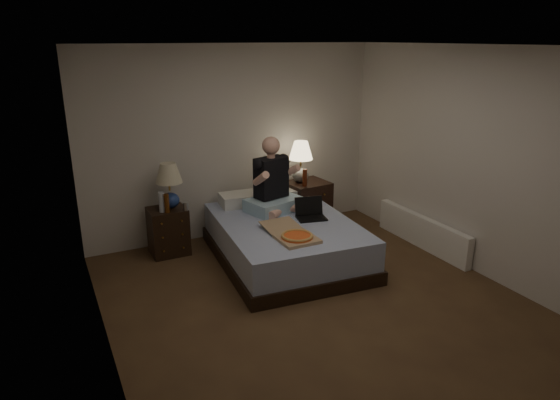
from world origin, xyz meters
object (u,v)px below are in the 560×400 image
bed (286,241)px  person (274,175)px  nightstand_left (168,231)px  beer_bottle_left (167,203)px  radiator (422,232)px  lamp_left (169,186)px  pizza_box (297,237)px  water_bottle (162,202)px  nightstand_right (307,206)px  laptop (312,209)px  beer_bottle_right (305,178)px  lamp_right (301,162)px  soda_can (186,206)px

bed → person: size_ratio=2.14×
nightstand_left → beer_bottle_left: (-0.02, -0.13, 0.41)m
bed → beer_bottle_left: size_ratio=8.65×
beer_bottle_left → radiator: bearing=-20.3°
lamp_left → pizza_box: 1.76m
nightstand_left → beer_bottle_left: beer_bottle_left is taller
bed → water_bottle: bearing=155.1°
nightstand_right → laptop: 0.95m
nightstand_left → water_bottle: size_ratio=2.33×
beer_bottle_right → laptop: size_ratio=0.68×
lamp_left → lamp_right: lamp_right is taller
person → lamp_left: bearing=144.9°
nightstand_left → person: person is taller
water_bottle → laptop: bearing=-26.8°
nightstand_left → soda_can: 0.42m
laptop → radiator: bearing=-1.0°
water_bottle → lamp_left: bearing=39.7°
nightstand_right → lamp_left: (-1.86, 0.10, 0.51)m
beer_bottle_right → person: bearing=-160.5°
bed → radiator: (1.75, -0.41, -0.05)m
beer_bottle_left → person: person is taller
lamp_left → laptop: 1.74m
lamp_right → beer_bottle_right: lamp_right is taller
lamp_left → laptop: lamp_left is taller
nightstand_right → beer_bottle_left: (-1.94, -0.06, 0.35)m
beer_bottle_right → pizza_box: size_ratio=0.30×
pizza_box → beer_bottle_left: bearing=129.8°
nightstand_right → beer_bottle_left: bearing=176.2°
nightstand_right → pizza_box: size_ratio=0.91×
pizza_box → beer_bottle_right: bearing=57.1°
bed → lamp_left: 1.55m
soda_can → beer_bottle_right: beer_bottle_right is taller
nightstand_right → lamp_right: (-0.08, 0.05, 0.63)m
water_bottle → beer_bottle_right: (1.86, -0.14, 0.10)m
nightstand_left → lamp_left: bearing=18.8°
lamp_right → water_bottle: size_ratio=2.24×
water_bottle → soda_can: water_bottle is taller
nightstand_left → nightstand_right: bearing=-2.5°
person → laptop: (0.27, -0.47, -0.35)m
water_bottle → soda_can: 0.29m
water_bottle → person: 1.38m
pizza_box → soda_can: bearing=123.7°
beer_bottle_left → beer_bottle_right: (1.82, -0.09, 0.11)m
beer_bottle_right → laptop: bearing=-112.4°
nightstand_right → beer_bottle_left: beer_bottle_left is taller
soda_can → lamp_left: bearing=129.5°
lamp_left → beer_bottle_right: (1.73, -0.25, -0.05)m
lamp_left → lamp_right: bearing=-1.6°
bed → nightstand_right: size_ratio=2.87×
nightstand_right → nightstand_left: bearing=172.2°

